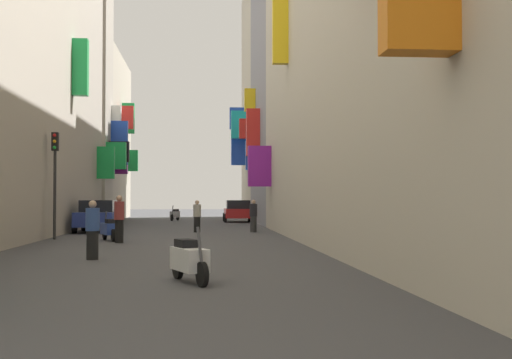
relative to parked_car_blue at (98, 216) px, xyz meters
name	(u,v)px	position (x,y,z in m)	size (l,w,h in m)	color
ground_plane	(173,234)	(3.76, -2.30, -0.81)	(140.00, 140.00, 0.00)	#424244
building_left_mid_a	(3,1)	(-4.24, -1.67, 10.12)	(7.03, 22.90, 21.86)	#B2A899
building_left_mid_c	(66,66)	(-4.20, 13.25, 9.97)	(7.36, 3.95, 21.68)	#B2A899
building_left_far	(85,138)	(-4.23, 21.46, 5.70)	(7.16, 12.47, 13.02)	#BCB29E
building_right_mid_a	(302,84)	(11.75, 10.36, 8.43)	(6.91, 11.94, 18.49)	gray
building_right_mid_b	(281,102)	(11.74, 22.01, 8.90)	(7.38, 11.37, 19.45)	#BCB29E
parked_car_blue	(98,216)	(0.00, 0.00, 0.00)	(2.01, 3.90, 1.57)	navy
parked_car_red	(238,211)	(7.65, 13.57, -0.02)	(2.00, 3.92, 1.52)	#B21E1E
scooter_blue	(109,229)	(1.44, -6.95, -0.35)	(0.83, 1.89, 1.13)	#2D4CAD
scooter_white	(189,259)	(4.83, -20.67, -0.35)	(0.82, 1.86, 1.13)	silver
scooter_green	(119,217)	(-0.23, 10.73, -0.35)	(0.51, 1.96, 1.13)	#287F3D
scooter_silver	(175,214)	(3.16, 16.52, -0.35)	(0.72, 1.91, 1.13)	#ADADB2
pedestrian_crossing	(119,219)	(2.01, -8.39, 0.09)	(0.50, 0.50, 1.79)	black
pedestrian_near_left	(253,216)	(7.64, -0.85, -0.02)	(0.48, 0.48, 1.59)	#2E2E2E
pedestrian_near_right	(197,216)	(4.88, -0.78, -0.03)	(0.39, 0.39, 1.57)	black
pedestrian_mid_street	(93,230)	(2.11, -15.37, -0.01)	(0.54, 0.54, 1.62)	black
traffic_light_near_corner	(55,167)	(-0.87, -6.02, 2.15)	(0.26, 0.34, 4.35)	#2D2D2D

